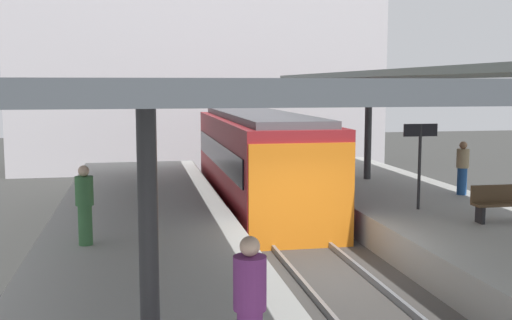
% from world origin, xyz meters
% --- Properties ---
extents(ground_plane, '(80.00, 80.00, 0.00)m').
position_xyz_m(ground_plane, '(0.00, 0.00, 0.00)').
color(ground_plane, '#383835').
extents(platform_left, '(4.40, 28.00, 1.00)m').
position_xyz_m(platform_left, '(-3.80, 0.00, 0.50)').
color(platform_left, '#9E9E99').
rests_on(platform_left, ground_plane).
extents(platform_right, '(4.40, 28.00, 1.00)m').
position_xyz_m(platform_right, '(3.80, 0.00, 0.50)').
color(platform_right, '#9E9E99').
rests_on(platform_right, ground_plane).
extents(track_ballast, '(3.20, 28.00, 0.20)m').
position_xyz_m(track_ballast, '(0.00, 0.00, 0.10)').
color(track_ballast, '#423F3D').
rests_on(track_ballast, ground_plane).
extents(rail_near_side, '(0.08, 28.00, 0.14)m').
position_xyz_m(rail_near_side, '(-0.72, 0.00, 0.27)').
color(rail_near_side, slate).
rests_on(rail_near_side, track_ballast).
extents(rail_far_side, '(0.08, 28.00, 0.14)m').
position_xyz_m(rail_far_side, '(0.72, 0.00, 0.27)').
color(rail_far_side, slate).
rests_on(rail_far_side, track_ballast).
extents(commuter_train, '(2.78, 10.89, 3.10)m').
position_xyz_m(commuter_train, '(0.00, 7.52, 1.73)').
color(commuter_train, maroon).
rests_on(commuter_train, track_ballast).
extents(canopy_left, '(4.18, 21.00, 3.24)m').
position_xyz_m(canopy_left, '(-3.80, 1.40, 4.12)').
color(canopy_left, '#333335').
rests_on(canopy_left, platform_left).
extents(canopy_right, '(4.18, 21.00, 3.55)m').
position_xyz_m(canopy_right, '(3.80, 1.40, 4.42)').
color(canopy_right, '#333335').
rests_on(canopy_right, platform_right).
extents(platform_bench, '(1.40, 0.41, 0.86)m').
position_xyz_m(platform_bench, '(4.44, 0.73, 1.46)').
color(platform_bench, black).
rests_on(platform_bench, platform_right).
extents(platform_sign, '(0.90, 0.08, 2.21)m').
position_xyz_m(platform_sign, '(3.20, 2.46, 2.62)').
color(platform_sign, '#262628').
rests_on(platform_sign, platform_right).
extents(passenger_near_bench, '(0.36, 0.36, 1.60)m').
position_xyz_m(passenger_near_bench, '(-2.76, -6.00, 1.83)').
color(passenger_near_bench, '#7A337A').
rests_on(passenger_near_bench, platform_left).
extents(passenger_mid_platform, '(0.36, 0.36, 1.56)m').
position_xyz_m(passenger_mid_platform, '(5.41, 4.26, 1.81)').
color(passenger_mid_platform, navy).
rests_on(passenger_mid_platform, platform_right).
extents(passenger_far_end, '(0.36, 0.36, 1.61)m').
position_xyz_m(passenger_far_end, '(-4.96, 0.34, 1.83)').
color(passenger_far_end, '#386B3D').
rests_on(passenger_far_end, platform_left).
extents(station_building_backdrop, '(18.00, 6.00, 11.00)m').
position_xyz_m(station_building_backdrop, '(-0.73, 20.00, 5.50)').
color(station_building_backdrop, '#B7B2B7').
rests_on(station_building_backdrop, ground_plane).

